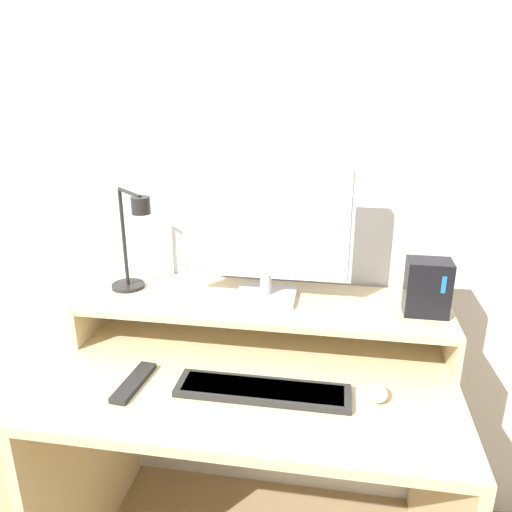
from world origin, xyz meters
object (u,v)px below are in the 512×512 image
(keyboard, at_px, (263,390))
(mouse, at_px, (377,393))
(router_dock, at_px, (427,287))
(desk_lamp, at_px, (133,242))
(monitor, at_px, (266,229))
(remote_control, at_px, (134,382))

(keyboard, height_order, mouse, mouse)
(router_dock, relative_size, keyboard, 0.35)
(keyboard, distance_m, mouse, 0.30)
(desk_lamp, xyz_separation_m, mouse, (0.76, -0.24, -0.30))
(monitor, height_order, router_dock, monitor)
(router_dock, height_order, keyboard, router_dock)
(mouse, bearing_deg, keyboard, -174.44)
(monitor, distance_m, remote_control, 0.58)
(router_dock, height_order, mouse, router_dock)
(desk_lamp, distance_m, router_dock, 0.90)
(desk_lamp, distance_m, keyboard, 0.61)
(monitor, relative_size, remote_control, 2.71)
(desk_lamp, bearing_deg, mouse, -17.81)
(desk_lamp, height_order, mouse, desk_lamp)
(keyboard, relative_size, mouse, 5.96)
(router_dock, bearing_deg, keyboard, -147.85)
(keyboard, bearing_deg, mouse, 5.56)
(router_dock, xyz_separation_m, keyboard, (-0.44, -0.28, -0.21))
(mouse, bearing_deg, desk_lamp, 162.19)
(desk_lamp, relative_size, router_dock, 2.04)
(mouse, xyz_separation_m, remote_control, (-0.66, -0.05, -0.01))
(monitor, height_order, keyboard, monitor)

